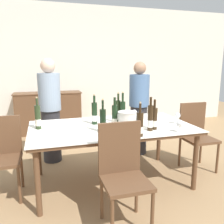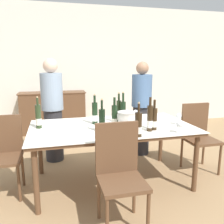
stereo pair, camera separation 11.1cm
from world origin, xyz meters
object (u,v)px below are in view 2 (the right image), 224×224
object	(u,v)px
wine_bottle_0	(150,119)
wine_glass_2	(136,113)
ice_bucket	(127,120)
wine_bottle_5	(154,119)
wine_glass_1	(179,117)
wine_bottle_6	(119,112)
chair_near_front	(120,168)
wine_glass_0	(180,125)
person_host	(53,111)
wine_bottle_8	(102,121)
wine_bottle_7	(123,113)
person_guest_left	(141,109)
wine_bottle_4	(114,117)
wine_bottle_1	(138,125)
chair_right_end	(198,132)
wine_bottle_3	(95,114)
sideboard_cabinet	(53,112)
wine_glass_3	(138,118)
chair_left_end	(3,150)
dining_table	(112,131)
wine_bottle_2	(38,117)

from	to	relation	value
wine_bottle_0	wine_glass_2	bearing A→B (deg)	85.67
ice_bucket	wine_bottle_5	xyz separation A→B (m)	(0.30, -0.12, 0.01)
wine_glass_1	wine_bottle_0	bearing A→B (deg)	-159.08
wine_bottle_6	chair_near_front	bearing A→B (deg)	-105.27
wine_glass_0	person_host	size ratio (longest dim) A/B	0.09
wine_bottle_8	wine_bottle_7	bearing A→B (deg)	42.10
person_guest_left	wine_bottle_4	bearing A→B (deg)	-127.36
wine_glass_2	wine_bottle_5	bearing A→B (deg)	-87.68
wine_bottle_1	wine_glass_1	distance (m)	0.76
wine_glass_0	person_guest_left	world-z (taller)	person_guest_left
wine_bottle_6	chair_right_end	size ratio (longest dim) A/B	0.42
ice_bucket	wine_bottle_3	world-z (taller)	wine_bottle_3
wine_glass_0	sideboard_cabinet	bearing A→B (deg)	114.41
wine_bottle_3	wine_glass_3	bearing A→B (deg)	-21.65
wine_bottle_0	wine_bottle_1	distance (m)	0.26
ice_bucket	chair_near_front	bearing A→B (deg)	-112.85
wine_glass_2	wine_glass_3	world-z (taller)	wine_glass_3
wine_glass_3	chair_left_end	world-z (taller)	chair_left_end
dining_table	wine_bottle_8	size ratio (longest dim) A/B	5.20
wine_bottle_5	person_host	distance (m)	1.67
wine_bottle_0	wine_bottle_6	bearing A→B (deg)	116.31
wine_bottle_6	chair_left_end	size ratio (longest dim) A/B	0.43
wine_glass_2	person_host	size ratio (longest dim) A/B	0.08
wine_bottle_0	wine_glass_0	size ratio (longest dim) A/B	2.80
wine_bottle_0	wine_bottle_4	xyz separation A→B (m)	(-0.36, 0.24, -0.01)
sideboard_cabinet	wine_bottle_6	world-z (taller)	wine_bottle_6
ice_bucket	wine_bottle_4	size ratio (longest dim) A/B	0.59
chair_right_end	person_guest_left	size ratio (longest dim) A/B	0.62
wine_bottle_3	chair_left_end	world-z (taller)	wine_bottle_3
dining_table	wine_bottle_7	distance (m)	0.27
wine_bottle_8	chair_near_front	size ratio (longest dim) A/B	0.39
wine_bottle_0	wine_bottle_8	distance (m)	0.55
ice_bucket	wine_bottle_3	xyz separation A→B (m)	(-0.33, 0.31, 0.03)
wine_bottle_3	wine_bottle_6	size ratio (longest dim) A/B	0.97
wine_bottle_0	wine_bottle_5	size ratio (longest dim) A/B	1.10
chair_right_end	chair_left_end	xyz separation A→B (m)	(-2.60, -0.00, -0.02)
sideboard_cabinet	wine_glass_0	bearing A→B (deg)	-65.59
wine_bottle_0	wine_bottle_7	xyz separation A→B (m)	(-0.20, 0.40, -0.00)
wine_bottle_5	wine_glass_1	xyz separation A→B (m)	(0.40, 0.14, -0.02)
wine_glass_1	person_guest_left	size ratio (longest dim) A/B	0.09
wine_bottle_5	chair_left_end	xyz separation A→B (m)	(-1.74, 0.36, -0.35)
dining_table	wine_glass_0	size ratio (longest dim) A/B	14.21
wine_bottle_5	person_guest_left	size ratio (longest dim) A/B	0.23
wine_bottle_3	wine_glass_0	world-z (taller)	wine_bottle_3
ice_bucket	wine_bottle_6	world-z (taller)	wine_bottle_6
wine_bottle_2	wine_bottle_6	distance (m)	1.02
wine_bottle_0	dining_table	bearing A→B (deg)	139.70
wine_bottle_0	wine_bottle_2	xyz separation A→B (m)	(-1.25, 0.44, -0.01)
wine_bottle_6	wine_glass_3	world-z (taller)	wine_bottle_6
ice_bucket	wine_glass_1	bearing A→B (deg)	1.66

